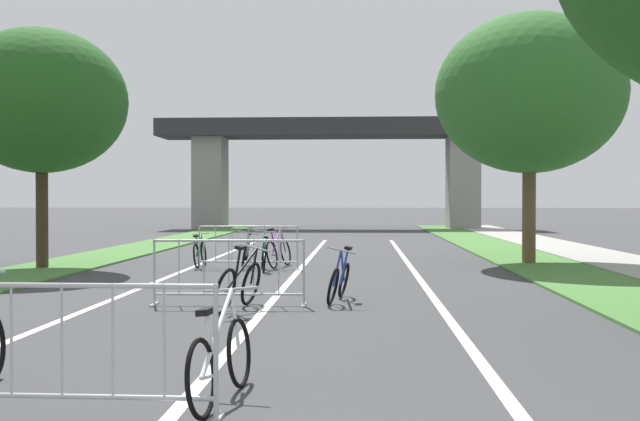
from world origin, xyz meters
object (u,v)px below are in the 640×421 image
(bicycle_purple_0, at_px, (279,252))
(bicycle_black_2, at_px, (239,285))
(bicycle_blue_1, at_px, (339,281))
(bicycle_silver_3, at_px, (246,253))
(crowd_barrier_third, at_px, (248,248))
(crowd_barrier_second, at_px, (229,273))
(bicycle_green_7, at_px, (200,253))
(crowd_barrier_nearest, at_px, (62,352))
(tree_right_maple_mid, at_px, (529,94))
(bicycle_white_6, at_px, (221,359))
(tree_left_oak_near, at_px, (41,101))
(bicycle_teal_5, at_px, (264,255))

(bicycle_purple_0, xyz_separation_m, bicycle_black_2, (0.20, -7.31, -0.00))
(bicycle_blue_1, relative_size, bicycle_silver_3, 0.96)
(bicycle_black_2, bearing_deg, crowd_barrier_third, 110.08)
(crowd_barrier_second, relative_size, bicycle_green_7, 1.51)
(crowd_barrier_nearest, bearing_deg, crowd_barrier_second, 88.26)
(bicycle_black_2, bearing_deg, bicycle_purple_0, 104.28)
(bicycle_black_2, bearing_deg, bicycle_blue_1, 48.66)
(crowd_barrier_second, bearing_deg, bicycle_purple_0, 89.57)
(crowd_barrier_nearest, bearing_deg, bicycle_silver_3, 92.50)
(tree_right_maple_mid, relative_size, bicycle_blue_1, 4.01)
(bicycle_black_2, distance_m, bicycle_white_6, 5.21)
(crowd_barrier_second, xyz_separation_m, bicycle_black_2, (0.25, -0.53, -0.14))
(crowd_barrier_second, xyz_separation_m, bicycle_white_6, (0.93, -5.69, -0.16))
(tree_right_maple_mid, distance_m, bicycle_blue_1, 9.65)
(crowd_barrier_nearest, bearing_deg, bicycle_green_7, 97.55)
(bicycle_blue_1, distance_m, bicycle_green_7, 7.18)
(tree_left_oak_near, xyz_separation_m, bicycle_white_6, (6.53, -11.67, -3.69))
(tree_left_oak_near, relative_size, crowd_barrier_nearest, 2.37)
(tree_left_oak_near, xyz_separation_m, bicycle_green_7, (3.68, 0.75, -3.70))
(crowd_barrier_third, bearing_deg, tree_left_oak_near, -176.93)
(crowd_barrier_second, bearing_deg, tree_left_oak_near, 133.09)
(crowd_barrier_third, relative_size, bicycle_teal_5, 1.42)
(bicycle_silver_3, xyz_separation_m, bicycle_white_6, (1.69, -12.46, 0.01))
(bicycle_purple_0, xyz_separation_m, bicycle_silver_3, (-0.81, -0.01, -0.04))
(tree_left_oak_near, distance_m, tree_right_maple_mid, 12.19)
(tree_right_maple_mid, bearing_deg, tree_left_oak_near, -170.75)
(tree_right_maple_mid, distance_m, crowd_barrier_nearest, 16.14)
(tree_left_oak_near, xyz_separation_m, crowd_barrier_nearest, (5.41, -12.23, -3.53))
(bicycle_blue_1, height_order, bicycle_teal_5, bicycle_teal_5)
(bicycle_blue_1, relative_size, bicycle_green_7, 1.00)
(tree_right_maple_mid, bearing_deg, crowd_barrier_third, -166.52)
(crowd_barrier_third, xyz_separation_m, bicycle_purple_0, (0.68, 0.53, -0.14))
(bicycle_black_2, distance_m, bicycle_green_7, 7.58)
(tree_left_oak_near, bearing_deg, tree_right_maple_mid, 9.25)
(tree_right_maple_mid, relative_size, crowd_barrier_third, 2.65)
(tree_left_oak_near, xyz_separation_m, crowd_barrier_second, (5.60, -5.98, -3.53))
(tree_left_oak_near, bearing_deg, crowd_barrier_second, -46.91)
(tree_right_maple_mid, height_order, bicycle_teal_5, tree_right_maple_mid)
(bicycle_purple_0, xyz_separation_m, bicycle_blue_1, (1.69, -6.23, -0.04))
(bicycle_silver_3, height_order, bicycle_teal_5, bicycle_teal_5)
(crowd_barrier_nearest, distance_m, bicycle_blue_1, 7.07)
(crowd_barrier_nearest, xyz_separation_m, bicycle_white_6, (1.12, 0.56, -0.16))
(bicycle_white_6, xyz_separation_m, bicycle_green_7, (-2.85, 12.43, -0.01))
(bicycle_purple_0, bearing_deg, crowd_barrier_nearest, -78.13)
(bicycle_green_7, bearing_deg, tree_right_maple_mid, 6.23)
(bicycle_black_2, bearing_deg, bicycle_white_6, -69.67)
(bicycle_teal_5, bearing_deg, crowd_barrier_second, -97.40)
(crowd_barrier_third, relative_size, bicycle_silver_3, 1.46)
(tree_right_maple_mid, height_order, bicycle_silver_3, tree_right_maple_mid)
(bicycle_black_2, relative_size, bicycle_teal_5, 1.01)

